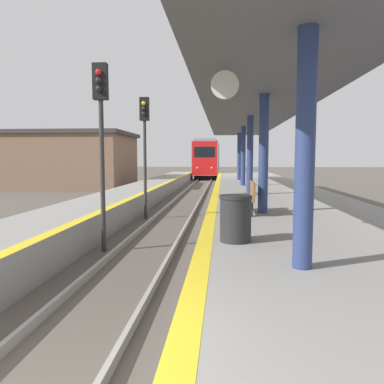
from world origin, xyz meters
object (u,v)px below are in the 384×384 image
at_px(train, 208,159).
at_px(bench, 248,197).
at_px(signal_mid, 145,135).
at_px(trash_bin, 236,218).
at_px(signal_near, 101,122).

xyz_separation_m(train, bench, (2.69, -38.17, -0.96)).
distance_m(signal_mid, trash_bin, 8.53).
bearing_deg(train, signal_near, -91.60).
distance_m(signal_near, trash_bin, 4.54).
height_order(train, trash_bin, train).
xyz_separation_m(signal_near, trash_bin, (3.33, -2.30, -2.04)).
distance_m(signal_near, bench, 4.51).
relative_size(signal_near, signal_mid, 1.00).
height_order(signal_mid, bench, signal_mid).
relative_size(signal_near, bench, 3.10).
height_order(trash_bin, bench, bench).
relative_size(signal_mid, bench, 3.10).
xyz_separation_m(train, signal_near, (-1.11, -39.55, 1.05)).
bearing_deg(signal_mid, signal_near, -90.00).
bearing_deg(bench, signal_near, -160.05).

